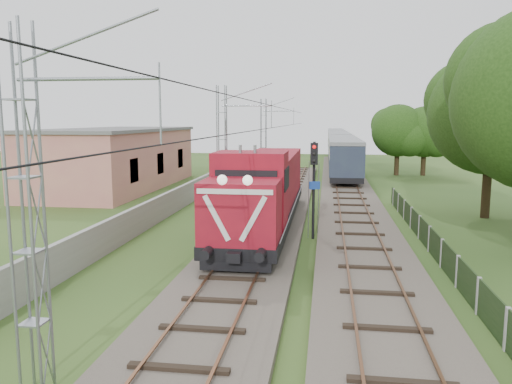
# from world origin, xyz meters

# --- Properties ---
(ground) EXTENTS (140.00, 140.00, 0.00)m
(ground) POSITION_xyz_m (0.00, 0.00, 0.00)
(ground) COLOR #2C4B1C
(ground) RESTS_ON ground
(track_main) EXTENTS (4.20, 70.00, 0.45)m
(track_main) POSITION_xyz_m (0.00, 7.00, 0.18)
(track_main) COLOR #6B6054
(track_main) RESTS_ON ground
(track_side) EXTENTS (4.20, 80.00, 0.45)m
(track_side) POSITION_xyz_m (5.00, 20.00, 0.18)
(track_side) COLOR #6B6054
(track_side) RESTS_ON ground
(catenary) EXTENTS (3.31, 70.00, 8.00)m
(catenary) POSITION_xyz_m (-2.95, 12.00, 4.05)
(catenary) COLOR gray
(catenary) RESTS_ON ground
(boundary_wall) EXTENTS (0.25, 40.00, 1.50)m
(boundary_wall) POSITION_xyz_m (-6.50, 12.00, 0.75)
(boundary_wall) COLOR #9E9E99
(boundary_wall) RESTS_ON ground
(station_building) EXTENTS (8.40, 20.40, 5.22)m
(station_building) POSITION_xyz_m (-15.00, 24.00, 2.63)
(station_building) COLOR tan
(station_building) RESTS_ON ground
(fence) EXTENTS (0.12, 32.00, 1.20)m
(fence) POSITION_xyz_m (8.00, 3.00, 0.60)
(fence) COLOR black
(fence) RESTS_ON ground
(locomotive) EXTENTS (3.12, 17.79, 4.52)m
(locomotive) POSITION_xyz_m (0.00, 8.67, 2.31)
(locomotive) COLOR black
(locomotive) RESTS_ON ground
(coach_rake) EXTENTS (2.99, 66.75, 3.46)m
(coach_rake) POSITION_xyz_m (5.00, 57.86, 2.49)
(coach_rake) COLOR black
(coach_rake) RESTS_ON ground
(signal_post) EXTENTS (0.54, 0.42, 4.91)m
(signal_post) POSITION_xyz_m (2.67, 7.18, 3.37)
(signal_post) COLOR black
(signal_post) RESTS_ON ground
(tree_b) EXTENTS (7.77, 7.40, 10.07)m
(tree_b) POSITION_xyz_m (13.08, 14.20, 6.29)
(tree_b) COLOR #3E2B19
(tree_b) RESTS_ON ground
(tree_c) EXTENTS (5.86, 5.58, 7.60)m
(tree_c) POSITION_xyz_m (10.87, 37.70, 4.74)
(tree_c) COLOR #3E2B19
(tree_c) RESTS_ON ground
(tree_d) EXTENTS (5.70, 5.43, 7.39)m
(tree_d) POSITION_xyz_m (13.69, 37.95, 4.61)
(tree_d) COLOR #3E2B19
(tree_d) RESTS_ON ground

